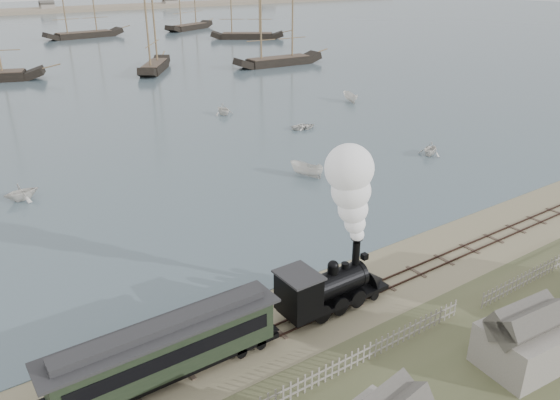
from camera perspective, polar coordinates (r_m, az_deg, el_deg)
ground at (r=38.56m, az=6.78°, el=-8.41°), size 600.00×600.00×0.00m
rail_track at (r=37.32m, az=8.82°, el=-9.65°), size 120.00×1.80×0.16m
picket_fence_west at (r=30.85m, az=6.17°, el=-17.76°), size 19.00×0.10×1.20m
picket_fence_east at (r=43.52m, az=26.16°, el=-6.93°), size 15.00×0.10×1.20m
shed_mid at (r=33.84m, az=23.49°, el=-15.62°), size 4.00×3.50×3.60m
locomotive at (r=33.88m, az=7.05°, el=-4.03°), size 8.24×3.07×10.27m
passenger_coach at (r=29.84m, az=-11.81°, el=-14.91°), size 12.79×2.47×3.11m
beached_dinghy at (r=33.86m, az=-8.67°, el=-12.80°), size 4.22×4.52×0.76m
rowboat_1 at (r=55.82m, az=-25.42°, el=0.79°), size 3.16×3.52×1.66m
rowboat_2 at (r=56.24m, az=2.78°, el=3.19°), size 4.03×2.89×1.46m
rowboat_3 at (r=73.19m, az=2.51°, el=7.71°), size 2.94×3.71×0.69m
rowboat_4 at (r=64.94m, az=15.43°, el=5.19°), size 3.30×3.55×1.53m
rowboat_5 at (r=88.69m, az=7.32°, el=10.60°), size 4.04×2.32×1.47m
rowboat_7 at (r=80.51m, az=-5.94°, el=9.43°), size 3.24×2.81×1.68m
schooner_3 at (r=116.05m, az=-13.38°, el=17.84°), size 12.76×16.01×20.00m
schooner_4 at (r=120.26m, az=-0.15°, el=18.60°), size 20.47×5.60×20.00m
schooner_5 at (r=165.34m, az=-3.53°, el=19.89°), size 20.00×15.92×20.00m
schooner_8 at (r=177.60m, az=-20.19°, el=18.85°), size 23.43×7.48×20.00m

